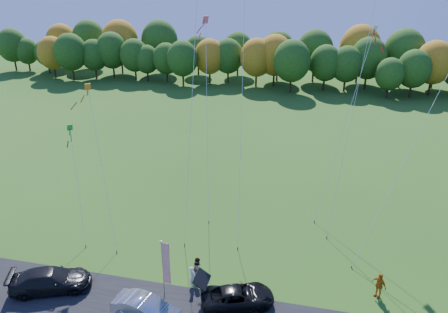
% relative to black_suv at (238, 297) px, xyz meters
% --- Properties ---
extents(ground, '(160.00, 160.00, 0.00)m').
position_rel_black_suv_xyz_m(ground, '(-2.73, 1.89, -0.66)').
color(ground, '#224E14').
extents(tree_line, '(116.00, 12.00, 10.00)m').
position_rel_black_suv_xyz_m(tree_line, '(-2.73, 56.89, -0.66)').
color(tree_line, '#1E4711').
rests_on(tree_line, ground).
extents(black_suv, '(5.26, 3.83, 1.33)m').
position_rel_black_suv_xyz_m(black_suv, '(0.00, 0.00, 0.00)').
color(black_suv, black).
rests_on(black_suv, ground).
extents(silver_sedan, '(4.67, 2.37, 1.47)m').
position_rel_black_suv_xyz_m(silver_sedan, '(-5.34, -2.47, 0.07)').
color(silver_sedan, '#B8B8BE').
rests_on(silver_sedan, ground).
extents(dark_truck_a, '(5.78, 4.02, 1.55)m').
position_rel_black_suv_xyz_m(dark_truck_a, '(-12.71, -1.39, 0.11)').
color(dark_truck_a, black).
rests_on(dark_truck_a, ground).
extents(person_tailgate_a, '(0.38, 0.58, 1.59)m').
position_rel_black_suv_xyz_m(person_tailgate_a, '(-3.41, 1.10, 0.13)').
color(person_tailgate_a, white).
rests_on(person_tailgate_a, ground).
extents(person_tailgate_b, '(0.74, 0.91, 1.77)m').
position_rel_black_suv_xyz_m(person_tailgate_b, '(-3.22, 1.92, 0.22)').
color(person_tailgate_b, gray).
rests_on(person_tailgate_b, ground).
extents(person_east, '(1.10, 1.05, 1.84)m').
position_rel_black_suv_xyz_m(person_east, '(9.00, 2.91, 0.25)').
color(person_east, '#C06912').
rests_on(person_east, ground).
extents(feather_flag, '(0.56, 0.14, 4.25)m').
position_rel_black_suv_xyz_m(feather_flag, '(-4.82, -0.09, 1.94)').
color(feather_flag, '#999999').
rests_on(feather_flag, ground).
extents(kite_delta_blue, '(3.34, 12.09, 27.01)m').
position_rel_black_suv_xyz_m(kite_delta_blue, '(-2.09, 11.71, 12.74)').
color(kite_delta_blue, '#4C3F33').
rests_on(kite_delta_blue, ground).
extents(kite_parafoil_orange, '(4.89, 11.38, 26.74)m').
position_rel_black_suv_xyz_m(kite_parafoil_orange, '(7.15, 14.56, 12.58)').
color(kite_parafoil_orange, '#4C3F33').
rests_on(kite_parafoil_orange, ground).
extents(kite_delta_red, '(2.78, 8.87, 23.74)m').
position_rel_black_suv_xyz_m(kite_delta_red, '(-5.66, 10.03, 12.73)').
color(kite_delta_red, '#4C3F33').
rests_on(kite_delta_red, ground).
extents(kite_parafoil_rainbow, '(7.59, 6.44, 17.05)m').
position_rel_black_suv_xyz_m(kite_parafoil_rainbow, '(10.57, 8.62, 7.75)').
color(kite_parafoil_rainbow, '#4C3F33').
rests_on(kite_parafoil_rainbow, ground).
extents(kite_diamond_yellow, '(4.08, 5.33, 12.29)m').
position_rel_black_suv_xyz_m(kite_diamond_yellow, '(-12.03, 5.88, 5.31)').
color(kite_diamond_yellow, '#4C3F33').
rests_on(kite_diamond_yellow, ground).
extents(kite_diamond_green, '(3.16, 4.73, 8.94)m').
position_rel_black_suv_xyz_m(kite_diamond_green, '(-14.28, 5.72, 3.64)').
color(kite_diamond_green, '#4C3F33').
rests_on(kite_diamond_green, ground).
extents(kite_diamond_white, '(4.09, 6.85, 16.25)m').
position_rel_black_suv_xyz_m(kite_diamond_white, '(6.28, 14.52, 7.26)').
color(kite_diamond_white, '#4C3F33').
rests_on(kite_diamond_white, ground).
extents(kite_diamond_pink, '(2.27, 6.72, 16.90)m').
position_rel_black_suv_xyz_m(kite_diamond_pink, '(-5.25, 12.35, 7.60)').
color(kite_diamond_pink, '#4C3F33').
rests_on(kite_diamond_pink, ground).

